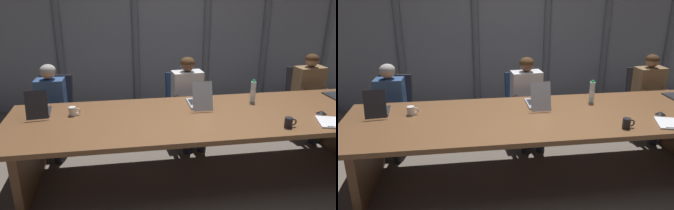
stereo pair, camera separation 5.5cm
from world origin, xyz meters
TOP-DOWN VIEW (x-y plane):
  - ground_plane at (0.00, 0.00)m, footprint 14.18×14.18m
  - conference_table at (0.00, 0.00)m, footprint 4.21×1.26m
  - curtain_backdrop at (-0.00, 2.45)m, footprint 7.09×0.17m
  - laptop_left_end at (-1.76, 0.28)m, footprint 0.26×0.42m
  - laptop_left_mid at (0.01, 0.28)m, footprint 0.23×0.46m
  - office_chair_left_end at (-1.74, 1.00)m, footprint 0.60×0.61m
  - office_chair_left_mid at (-0.01, 1.00)m, footprint 0.60×0.60m
  - office_chair_center at (1.76, 1.00)m, footprint 0.60×0.61m
  - person_left_end at (-1.75, 0.84)m, footprint 0.38×0.56m
  - person_left_mid at (0.02, 0.85)m, footprint 0.43×0.57m
  - person_center at (1.77, 0.85)m, footprint 0.44×0.57m
  - water_bottle_primary at (0.67, 0.31)m, footprint 0.06×0.06m
  - coffee_mug_near at (0.74, -0.45)m, footprint 0.13×0.08m
  - coffee_mug_far at (-1.40, 0.21)m, footprint 0.12×0.08m
  - conference_mic_left_side at (1.27, -0.17)m, footprint 0.11×0.11m
  - spiral_notepad at (1.21, -0.42)m, footprint 0.30×0.36m

SIDE VIEW (x-z plane):
  - ground_plane at x=0.00m, z-range 0.00..0.00m
  - office_chair_center at x=1.76m, z-range -0.12..0.79m
  - office_chair_left_mid at x=-0.01m, z-range -0.12..0.79m
  - office_chair_left_end at x=-1.74m, z-range -0.13..0.81m
  - conference_table at x=0.00m, z-range 0.23..0.97m
  - person_left_end at x=-1.75m, z-range 0.07..1.21m
  - person_center at x=1.77m, z-range 0.07..1.23m
  - person_left_mid at x=0.02m, z-range 0.07..1.25m
  - spiral_notepad at x=1.21m, z-range 0.74..0.76m
  - conference_mic_left_side at x=1.27m, z-range 0.74..0.77m
  - coffee_mug_far at x=-1.40m, z-range 0.74..0.83m
  - coffee_mug_near at x=0.74m, z-range 0.74..0.84m
  - laptop_left_end at x=-1.76m, z-range 0.65..0.95m
  - laptop_left_mid at x=0.01m, z-range 0.64..0.96m
  - water_bottle_primary at x=0.67m, z-range 0.73..1.00m
  - curtain_backdrop at x=0.00m, z-range 0.00..3.02m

